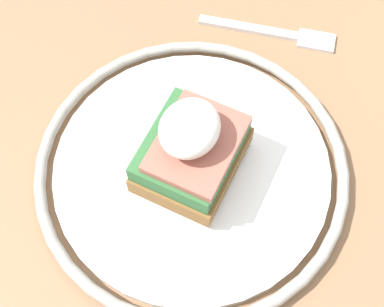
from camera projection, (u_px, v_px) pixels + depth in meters
dining_table at (155, 201)px, 0.58m from camera, size 1.12×0.67×0.72m
plate at (192, 168)px, 0.46m from camera, size 0.27×0.27×0.02m
sandwich at (191, 149)px, 0.43m from camera, size 0.09×0.07×0.08m
fork at (274, 33)px, 0.53m from camera, size 0.05×0.14×0.00m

